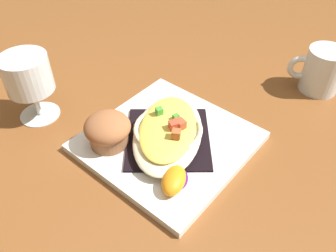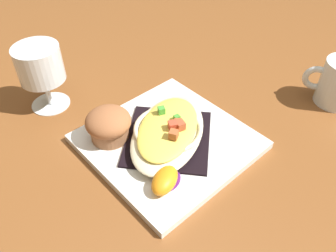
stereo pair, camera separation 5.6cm
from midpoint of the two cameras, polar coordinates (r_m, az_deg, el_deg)
ground_plane at (r=0.60m, az=2.66°, el=-3.17°), size 2.60×2.60×0.00m
square_plate at (r=0.60m, az=2.68°, el=-2.71°), size 0.29×0.29×0.01m
folded_napkin at (r=0.59m, az=2.71°, el=-2.11°), size 0.21×0.21×0.00m
gratin_dish at (r=0.58m, az=2.78°, el=-0.86°), size 0.23×0.21×0.04m
muffin at (r=0.58m, az=-7.11°, el=0.12°), size 0.08×0.08×0.06m
orange_garnish at (r=0.52m, az=2.68°, el=-9.07°), size 0.07×0.06×0.03m
stemmed_glass at (r=0.66m, az=-18.15°, el=9.11°), size 0.08×0.08×0.13m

